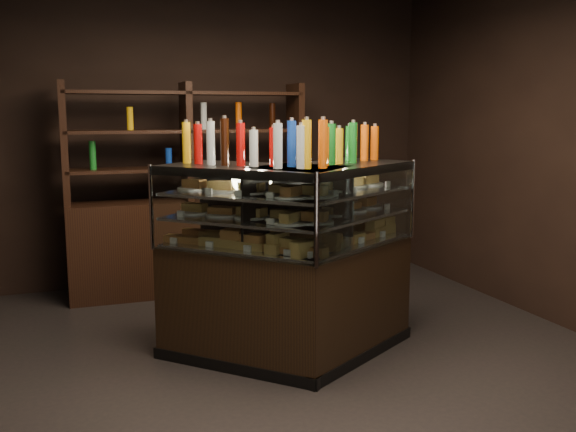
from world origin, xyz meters
name	(u,v)px	position (x,y,z in m)	size (l,w,h in m)	color
ground	(270,367)	(0.00, 0.00, 0.00)	(5.00, 5.00, 0.00)	black
room_shell	(269,78)	(0.00, 0.00, 1.94)	(5.02, 5.02, 3.01)	black
display_case	(293,292)	(0.22, 0.15, 0.46)	(1.94, 1.35, 1.38)	black
food_display	(293,213)	(0.22, 0.15, 1.04)	(1.60, 0.94, 0.43)	#CB9248
bottles_top	(293,144)	(0.22, 0.15, 1.51)	(1.43, 0.80, 0.30)	#B20C0A
potted_conifer	(271,263)	(0.47, 1.40, 0.38)	(0.31, 0.31, 0.66)	black
back_shelving	(189,229)	(-0.14, 2.05, 0.61)	(2.24, 0.44, 2.00)	black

